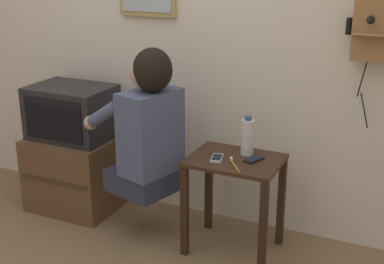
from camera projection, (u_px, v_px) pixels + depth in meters
The scene contains 10 objects.
wall_back at pixel (191, 24), 3.34m from camera, with size 6.80×0.05×2.55m.
side_table at pixel (235, 181), 3.09m from camera, with size 0.52×0.40×0.59m.
person at pixel (147, 124), 3.13m from camera, with size 0.60×0.49×0.89m.
tv_stand at pixel (76, 172), 3.70m from camera, with size 0.58×0.49×0.51m.
television at pixel (72, 112), 3.57m from camera, with size 0.54×0.40×0.35m.
wall_phone_antique at pixel (372, 23), 2.81m from camera, with size 0.23×0.18×0.81m.
cell_phone_held at pixel (217, 158), 3.04m from camera, with size 0.09×0.13×0.01m.
cell_phone_spare at pixel (254, 159), 3.02m from camera, with size 0.10×0.14×0.01m.
water_bottle at pixel (247, 137), 3.08m from camera, with size 0.07×0.07×0.23m.
toothbrush at pixel (234, 164), 2.95m from camera, with size 0.12×0.16×0.02m.
Camera 1 is at (1.43, -1.90, 1.73)m, focal length 50.00 mm.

